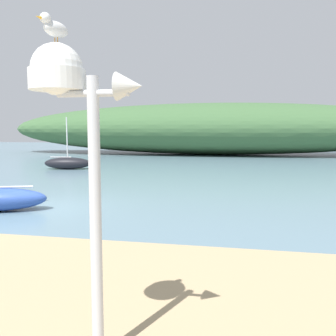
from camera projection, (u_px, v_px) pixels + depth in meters
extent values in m
plane|color=slate|center=(41.00, 208.00, 11.99)|extent=(120.00, 120.00, 0.00)
ellipsoid|color=#3D6038|center=(211.00, 129.00, 38.77)|extent=(46.11, 11.12, 5.50)
cylinder|color=silver|center=(96.00, 223.00, 3.63)|extent=(0.12, 0.12, 2.92)
cylinder|color=silver|center=(93.00, 93.00, 3.49)|extent=(0.74, 0.07, 0.07)
cylinder|color=white|center=(57.00, 80.00, 3.54)|extent=(0.55, 0.55, 0.20)
sphere|color=white|center=(57.00, 69.00, 3.53)|extent=(0.51, 0.51, 0.51)
cone|color=silver|center=(129.00, 86.00, 3.41)|extent=(0.25, 0.28, 0.28)
cylinder|color=orange|center=(57.00, 40.00, 3.49)|extent=(0.01, 0.01, 0.05)
cylinder|color=orange|center=(55.00, 40.00, 3.52)|extent=(0.01, 0.01, 0.05)
ellipsoid|color=white|center=(56.00, 29.00, 3.49)|extent=(0.22, 0.30, 0.15)
ellipsoid|color=#9EA0A8|center=(56.00, 27.00, 3.49)|extent=(0.20, 0.28, 0.05)
sphere|color=white|center=(45.00, 18.00, 3.39)|extent=(0.11, 0.11, 0.11)
cone|color=gold|center=(38.00, 17.00, 3.33)|extent=(0.05, 0.07, 0.03)
cylinder|color=silver|center=(8.00, 187.00, 11.57)|extent=(1.46, 0.56, 0.06)
ellipsoid|color=black|center=(68.00, 163.00, 24.01)|extent=(3.25, 1.61, 0.80)
cylinder|color=silver|center=(67.00, 139.00, 23.84)|extent=(0.08, 0.08, 2.90)
cylinder|color=silver|center=(61.00, 157.00, 23.97)|extent=(1.39, 0.31, 0.06)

